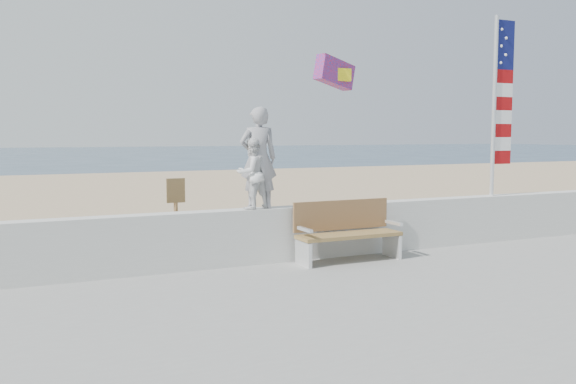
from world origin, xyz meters
name	(u,v)px	position (x,y,z in m)	size (l,w,h in m)	color
ground	(330,301)	(0.00, 0.00, 0.00)	(220.00, 220.00, 0.00)	#2A3E54
sand	(170,218)	(0.00, 9.00, 0.04)	(90.00, 40.00, 0.08)	tan
seawall	(272,235)	(0.00, 2.00, 0.63)	(30.00, 0.35, 0.90)	silver
adult	(258,158)	(-0.24, 2.00, 1.91)	(0.60, 0.40, 1.65)	gray
child	(252,173)	(-0.35, 2.00, 1.66)	(0.56, 0.44, 1.16)	white
bench	(346,230)	(1.16, 1.55, 0.69)	(1.80, 0.57, 1.00)	olive
flag	(499,98)	(4.86, 2.00, 2.99)	(0.50, 0.08, 3.50)	white
parafoil_kite	(336,73)	(2.57, 4.47, 3.61)	(1.10, 0.59, 0.73)	red
sign	(176,213)	(-1.35, 3.06, 0.94)	(0.32, 0.07, 1.46)	olive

